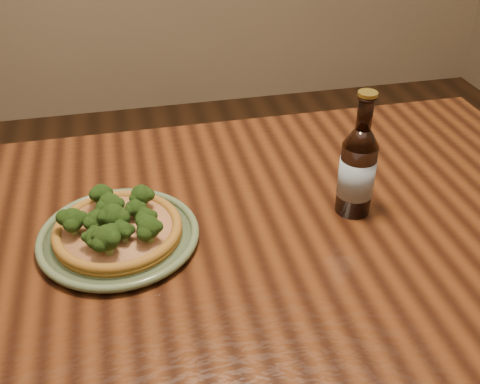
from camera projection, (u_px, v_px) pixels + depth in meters
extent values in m
cube|color=#4A230F|center=(169.00, 264.00, 0.93)|extent=(1.60, 0.90, 0.04)
cylinder|color=#4A230F|center=(421.00, 238.00, 1.58)|extent=(0.07, 0.07, 0.71)
cylinder|color=#576948|center=(119.00, 238.00, 0.95)|extent=(0.25, 0.25, 0.01)
torus|color=#576948|center=(119.00, 235.00, 0.94)|extent=(0.27, 0.27, 0.01)
torus|color=#576948|center=(119.00, 235.00, 0.94)|extent=(0.22, 0.22, 0.01)
cylinder|color=#996722|center=(118.00, 233.00, 0.94)|extent=(0.21, 0.21, 0.01)
torus|color=#996722|center=(118.00, 229.00, 0.94)|extent=(0.22, 0.22, 0.02)
cylinder|color=#D6BB82|center=(118.00, 229.00, 0.94)|extent=(0.18, 0.18, 0.01)
sphere|color=#2F5219|center=(107.00, 238.00, 0.86)|extent=(0.06, 0.06, 0.04)
sphere|color=#2F5219|center=(101.00, 194.00, 0.97)|extent=(0.05, 0.05, 0.04)
sphere|color=#2F5219|center=(146.00, 217.00, 0.92)|extent=(0.04, 0.04, 0.03)
sphere|color=#2F5219|center=(94.00, 220.00, 0.91)|extent=(0.04, 0.04, 0.03)
sphere|color=#2F5219|center=(110.00, 205.00, 0.94)|extent=(0.06, 0.06, 0.04)
sphere|color=#2F5219|center=(113.00, 216.00, 0.91)|extent=(0.05, 0.05, 0.04)
sphere|color=#2F5219|center=(141.00, 195.00, 0.97)|extent=(0.05, 0.05, 0.04)
sphere|color=#2F5219|center=(124.00, 231.00, 0.89)|extent=(0.04, 0.04, 0.03)
sphere|color=#2F5219|center=(72.00, 219.00, 0.91)|extent=(0.04, 0.04, 0.04)
sphere|color=#2F5219|center=(93.00, 237.00, 0.88)|extent=(0.03, 0.03, 0.03)
sphere|color=#2F5219|center=(135.00, 208.00, 0.94)|extent=(0.04, 0.04, 0.03)
sphere|color=#2F5219|center=(149.00, 227.00, 0.89)|extent=(0.05, 0.05, 0.04)
cylinder|color=black|center=(356.00, 179.00, 0.99)|extent=(0.06, 0.06, 0.14)
cone|color=black|center=(362.00, 137.00, 0.94)|extent=(0.06, 0.06, 0.03)
cylinder|color=black|center=(365.00, 113.00, 0.91)|extent=(0.03, 0.03, 0.06)
torus|color=black|center=(367.00, 98.00, 0.90)|extent=(0.03, 0.03, 0.01)
cylinder|color=#A58C33|center=(368.00, 94.00, 0.90)|extent=(0.03, 0.03, 0.01)
cylinder|color=#99AAB8|center=(356.00, 176.00, 0.98)|extent=(0.06, 0.06, 0.07)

